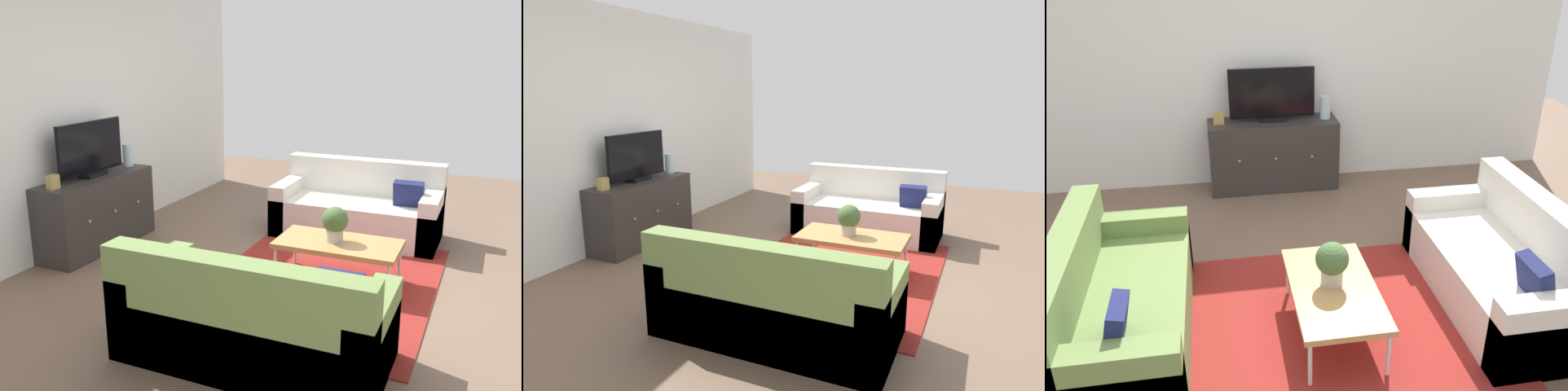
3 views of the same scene
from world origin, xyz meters
The scene contains 11 objects.
ground_plane centered at (0.00, 0.00, 0.00)m, with size 10.00×10.00×0.00m, color brown.
wall_back centered at (0.00, 2.55, 1.35)m, with size 6.40×0.12×2.70m, color white.
area_rug centered at (0.00, -0.15, 0.01)m, with size 2.50×1.90×0.01m, color maroon.
couch_left_side centered at (-1.43, -0.10, 0.27)m, with size 0.84×1.75×0.81m.
couch_right_side centered at (1.43, -0.10, 0.27)m, with size 0.84×1.75×0.81m.
coffee_table centered at (0.06, -0.26, 0.36)m, with size 0.58×1.06×0.38m.
potted_plant centered at (0.05, -0.23, 0.56)m, with size 0.23×0.23×0.31m.
tv_console centered at (-0.05, 2.27, 0.38)m, with size 1.37×0.47×0.75m.
flat_screen_tv centered at (-0.05, 2.29, 1.03)m, with size 0.89×0.16×0.56m.
glass_vase centered at (0.51, 2.27, 0.88)m, with size 0.11×0.11×0.24m, color silver.
mantel_clock centered at (-0.62, 2.27, 0.82)m, with size 0.11×0.07×0.13m, color tan.
Camera 3 is at (-0.65, -3.32, 2.58)m, focal length 38.10 mm.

